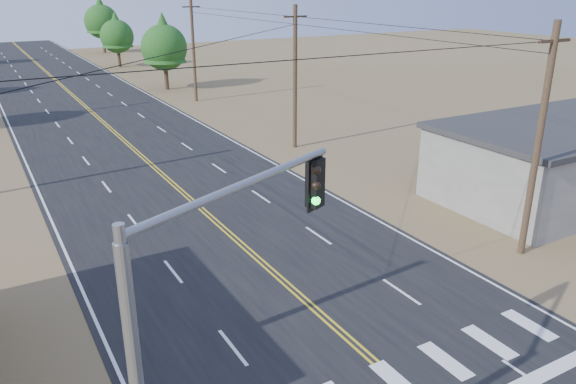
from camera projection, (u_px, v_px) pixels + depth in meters
road at (165, 177)px, 34.85m from camera, size 15.00×200.00×0.02m
building_right at (568, 159)px, 31.59m from camera, size 15.00×8.00×4.00m
utility_pole_right_near at (538, 142)px, 23.30m from camera, size 1.80×0.30×10.00m
utility_pole_right_mid at (295, 77)px, 39.58m from camera, size 1.80×0.30×10.00m
utility_pole_right_far at (194, 50)px, 55.86m from camera, size 1.80×0.30×10.00m
signal_mast_left at (204, 319)px, 10.76m from camera, size 5.50×2.65×7.83m
tree_right_near at (164, 43)px, 62.17m from camera, size 5.07×5.07×8.45m
tree_right_mid at (117, 33)px, 79.60m from camera, size 4.67×4.67×7.78m
tree_right_far at (101, 18)px, 95.93m from camera, size 5.70×5.70×9.50m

